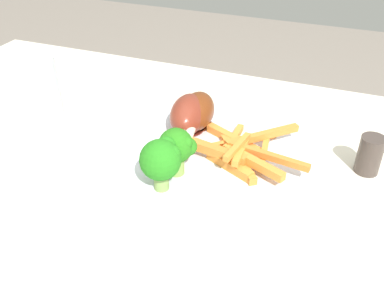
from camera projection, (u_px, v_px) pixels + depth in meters
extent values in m
cube|color=silver|center=(171.00, 185.00, 0.55)|extent=(1.02, 0.65, 0.03)
cylinder|color=#ACA695|center=(52.00, 197.00, 1.09)|extent=(0.06, 0.06, 0.70)
cylinder|color=silver|center=(192.00, 161.00, 0.56)|extent=(0.30, 0.30, 0.01)
cylinder|color=#85A855|center=(161.00, 180.00, 0.50)|extent=(0.02, 0.02, 0.02)
sphere|color=#26821C|center=(160.00, 160.00, 0.48)|extent=(0.05, 0.05, 0.05)
sphere|color=#26821C|center=(172.00, 153.00, 0.48)|extent=(0.02, 0.02, 0.02)
sphere|color=#26821C|center=(171.00, 155.00, 0.49)|extent=(0.02, 0.02, 0.02)
sphere|color=#26821C|center=(166.00, 147.00, 0.49)|extent=(0.02, 0.02, 0.02)
cylinder|color=#88A94E|center=(176.00, 165.00, 0.52)|extent=(0.02, 0.02, 0.02)
sphere|color=#287C19|center=(176.00, 146.00, 0.50)|extent=(0.04, 0.04, 0.04)
sphere|color=#287C19|center=(162.00, 150.00, 0.50)|extent=(0.02, 0.02, 0.02)
sphere|color=#287C19|center=(165.00, 148.00, 0.49)|extent=(0.02, 0.02, 0.02)
sphere|color=#287C19|center=(174.00, 149.00, 0.49)|extent=(0.02, 0.02, 0.02)
sphere|color=#287C19|center=(187.00, 148.00, 0.50)|extent=(0.02, 0.02, 0.02)
sphere|color=#287C19|center=(186.00, 143.00, 0.50)|extent=(0.01, 0.01, 0.01)
cube|color=orange|center=(238.00, 158.00, 0.54)|extent=(0.07, 0.09, 0.01)
cube|color=orange|center=(242.00, 149.00, 0.53)|extent=(0.01, 0.07, 0.01)
cube|color=orange|center=(263.00, 136.00, 0.56)|extent=(0.08, 0.08, 0.01)
cube|color=orange|center=(264.00, 153.00, 0.54)|extent=(0.02, 0.07, 0.01)
cube|color=orange|center=(237.00, 147.00, 0.53)|extent=(0.02, 0.06, 0.01)
cube|color=orange|center=(236.00, 141.00, 0.58)|extent=(0.09, 0.05, 0.01)
cube|color=orange|center=(214.00, 150.00, 0.54)|extent=(0.09, 0.03, 0.01)
cube|color=orange|center=(241.00, 141.00, 0.58)|extent=(0.08, 0.07, 0.01)
cube|color=orange|center=(230.00, 165.00, 0.53)|extent=(0.07, 0.04, 0.01)
cube|color=orange|center=(232.00, 142.00, 0.58)|extent=(0.01, 0.08, 0.01)
cube|color=orange|center=(268.00, 156.00, 0.52)|extent=(0.10, 0.02, 0.01)
cube|color=orange|center=(253.00, 162.00, 0.52)|extent=(0.08, 0.05, 0.01)
cylinder|color=#4B1C0B|center=(197.00, 124.00, 0.62)|extent=(0.04, 0.04, 0.00)
ellipsoid|color=maroon|center=(197.00, 111.00, 0.61)|extent=(0.06, 0.09, 0.04)
cylinder|color=beige|center=(188.00, 136.00, 0.56)|extent=(0.02, 0.04, 0.01)
sphere|color=silver|center=(186.00, 144.00, 0.54)|extent=(0.02, 0.02, 0.02)
cylinder|color=#551B12|center=(188.00, 128.00, 0.61)|extent=(0.04, 0.04, 0.00)
ellipsoid|color=maroon|center=(188.00, 114.00, 0.60)|extent=(0.06, 0.09, 0.05)
cylinder|color=beige|center=(179.00, 139.00, 0.55)|extent=(0.02, 0.03, 0.01)
sphere|color=silver|center=(176.00, 146.00, 0.54)|extent=(0.02, 0.02, 0.02)
cylinder|color=silver|center=(36.00, 95.00, 0.60)|extent=(0.07, 0.07, 0.11)
cylinder|color=#423833|center=(370.00, 155.00, 0.54)|extent=(0.03, 0.03, 0.05)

